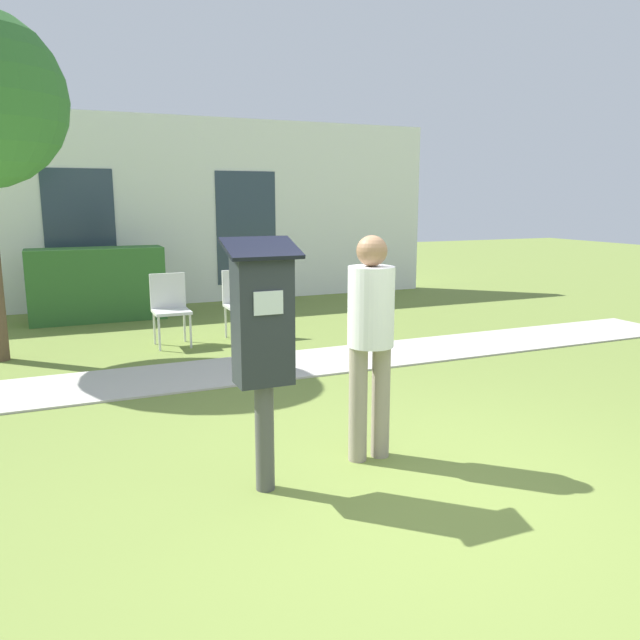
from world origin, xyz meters
name	(u,v)px	position (x,y,z in m)	size (l,w,h in m)	color
ground_plane	(399,498)	(0.00, 0.00, 0.00)	(40.00, 40.00, 0.00)	olive
sidewalk	(248,369)	(0.00, 3.20, 0.01)	(12.00, 1.10, 0.02)	#B7B2A8
building_facade	(166,212)	(0.00, 7.96, 1.60)	(10.00, 0.26, 3.20)	white
parking_meter	(263,333)	(-0.72, 0.45, 1.02)	(0.44, 0.31, 1.59)	#4C4C4C
person_standing	(371,330)	(0.12, 0.62, 0.93)	(0.32, 0.32, 1.58)	gray
outdoor_chair_left	(170,303)	(-0.54, 4.74, 0.53)	(0.44, 0.44, 0.90)	silver
outdoor_chair_middle	(241,299)	(0.39, 4.77, 0.53)	(0.44, 0.44, 0.90)	silver
hedge_row	(97,284)	(-1.26, 6.81, 0.55)	(1.95, 0.60, 1.10)	#33662D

